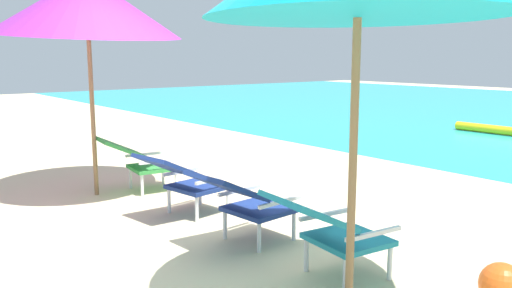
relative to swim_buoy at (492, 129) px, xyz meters
name	(u,v)px	position (x,y,z in m)	size (l,w,h in m)	color
ground_plane	(451,170)	(1.40, -3.87, -0.10)	(40.00, 40.00, 0.00)	beige
swim_buoy	(492,129)	(0.00, 0.00, 0.00)	(0.18, 0.18, 1.60)	yellow
lounge_chair_far_left	(138,159)	(-0.25, -7.89, 0.31)	(0.65, 0.94, 0.68)	#338E3D
lounge_chair_near_left	(185,178)	(0.94, -7.96, 0.31)	(0.65, 0.94, 0.68)	navy
lounge_chair_near_right	(244,199)	(1.94, -7.96, 0.31)	(0.60, 0.91, 0.68)	navy
lounge_chair_far_right	(330,227)	(2.90, -7.93, 0.31)	(0.64, 0.93, 0.68)	teal
beach_umbrella_left	(87,5)	(-0.45, -8.33, 2.06)	(2.31, 2.27, 2.57)	olive
beach_ball	(502,285)	(3.86, -7.34, 0.05)	(0.29, 0.29, 0.29)	#EA5619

